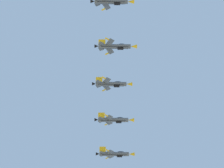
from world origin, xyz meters
The scene contains 5 objects.
fighter_jet_lead centered at (-12.34, 88.48, 153.11)m, with size 15.83×8.26×6.67m.
fighter_jet_left_wing centered at (-9.54, 73.90, 154.44)m, with size 15.83×8.13×6.83m.
fighter_jet_right_wing centered at (-7.30, 59.71, 157.21)m, with size 15.83×8.51×6.34m.
fighter_jet_left_outer centered at (-2.54, 44.26, 154.54)m, with size 15.83×8.49×6.37m.
fighter_jet_right_outer centered at (-0.24, 27.84, 155.69)m, with size 15.83×7.98×7.01m.
Camera 1 is at (5.46, 1.95, 1.72)m, focal length 67.76 mm.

